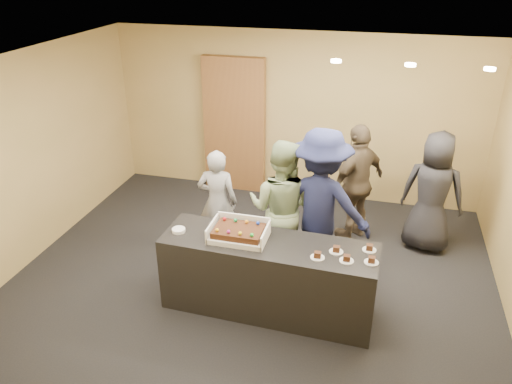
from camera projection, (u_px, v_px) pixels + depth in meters
room at (256, 179)px, 5.90m from camera, size 6.04×6.00×2.70m
serving_counter at (268, 276)px, 5.67m from camera, size 2.42×0.78×0.90m
storage_cabinet at (234, 126)px, 8.31m from camera, size 1.03×0.15×2.27m
cake_box at (239, 234)px, 5.55m from camera, size 0.63×0.44×0.19m
sheet_cake at (239, 231)px, 5.50m from camera, size 0.54×0.37×0.11m
plate_stack at (179, 230)px, 5.67m from camera, size 0.15×0.15×0.04m
slice_a at (317, 256)px, 5.19m from camera, size 0.15×0.15×0.07m
slice_b at (336, 250)px, 5.29m from camera, size 0.15×0.15×0.07m
slice_c at (347, 259)px, 5.14m from camera, size 0.15×0.15×0.07m
slice_d at (369, 248)px, 5.32m from camera, size 0.15×0.15×0.07m
slice_e at (372, 261)px, 5.11m from camera, size 0.15×0.15×0.07m
person_server_grey at (218, 202)px, 6.69m from camera, size 0.57×0.40×1.48m
person_sage_man at (281, 208)px, 6.20m from camera, size 0.95×0.78×1.79m
person_navy_man at (320, 205)px, 6.09m from camera, size 1.32×0.84×1.95m
person_brown_extra at (357, 183)px, 6.95m from camera, size 0.93×1.05×1.71m
person_dark_suit at (432, 192)px, 6.70m from camera, size 0.92×0.69×1.70m
ceiling_spotlights at (410, 65)px, 5.38m from camera, size 1.72×0.12×0.03m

